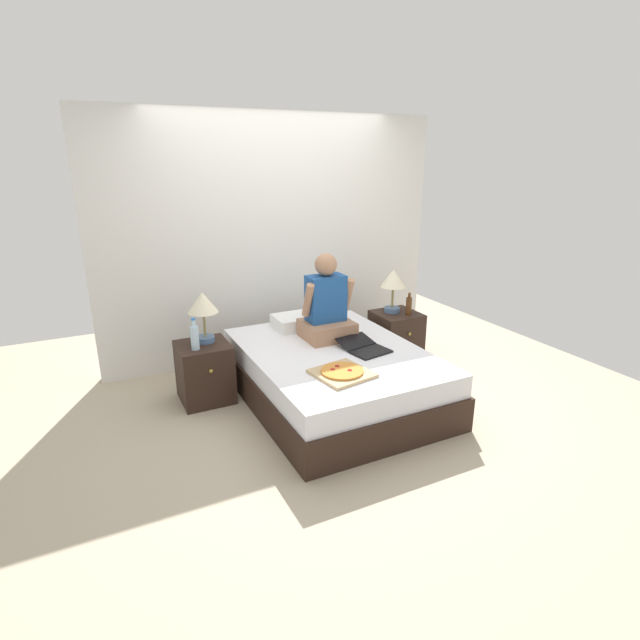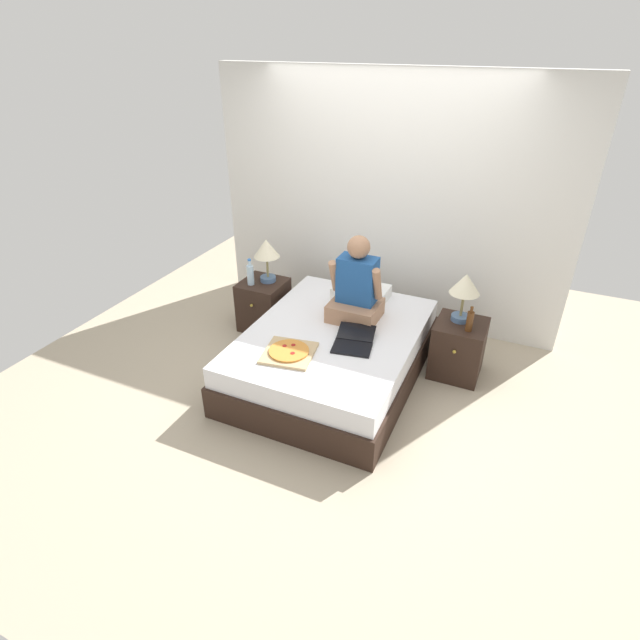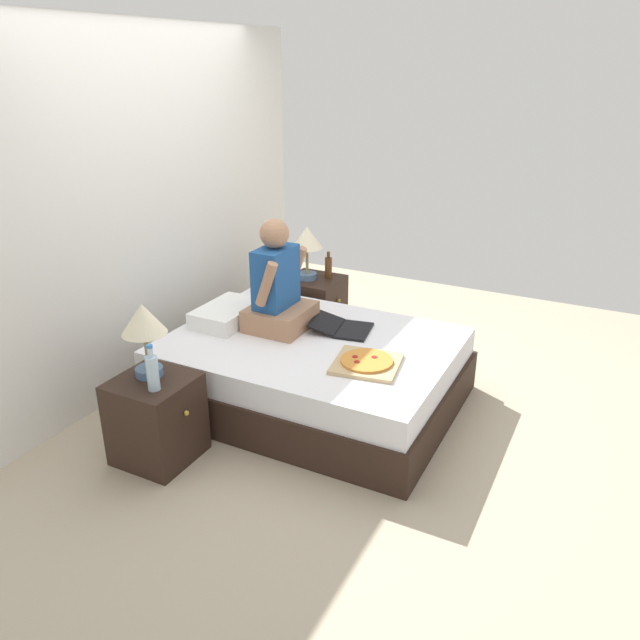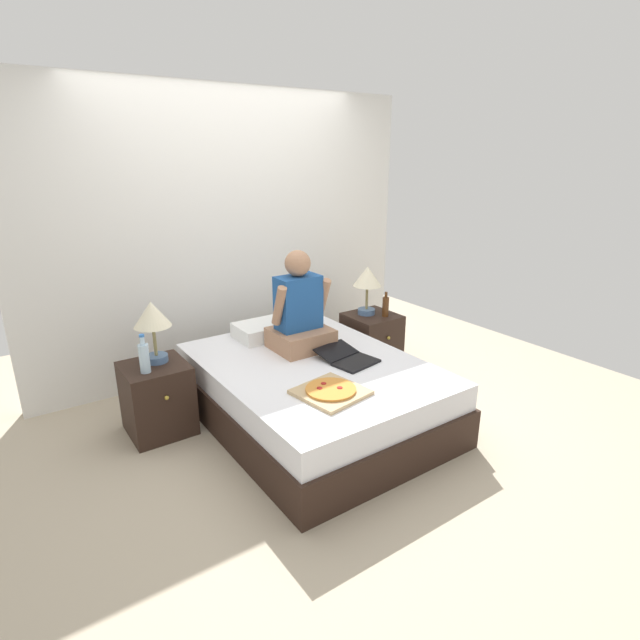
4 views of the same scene
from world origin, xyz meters
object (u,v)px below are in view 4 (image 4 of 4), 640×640
beer_bottle (491,309)px  person_seated (340,290)px  lamp_on_right_nightstand (479,273)px  lamp_on_left_nightstand (195,261)px  laptop (359,346)px  nightstand_left (195,330)px  nightstand_right (475,347)px  bed (323,371)px  water_bottle (177,291)px  pizza_box (268,373)px

beer_bottle → person_seated: (-1.14, -0.12, 0.14)m
lamp_on_right_nightstand → lamp_on_left_nightstand: bearing=180.0°
lamp_on_left_nightstand → laptop: (1.39, -0.65, -0.35)m
nightstand_left → nightstand_right: bearing=0.0°
lamp_on_left_nightstand → bed: bearing=-26.5°
nightstand_right → lamp_on_right_nightstand: 0.60m
lamp_on_left_nightstand → nightstand_right: size_ratio=0.82×
lamp_on_right_nightstand → person_seated: size_ratio=0.58×
nightstand_left → lamp_on_right_nightstand: (2.28, 0.05, 0.60)m
nightstand_left → person_seated: size_ratio=0.70×
beer_bottle → nightstand_right: bearing=125.0°
lamp_on_left_nightstand → person_seated: 1.24m
lamp_on_right_nightstand → laptop: bearing=-142.6°
nightstand_right → laptop: (-0.88, -0.60, 0.24)m
water_bottle → nightstand_right: (2.39, 0.09, -0.38)m
lamp_on_left_nightstand → pizza_box: lamp_on_left_nightstand is taller
lamp_on_left_nightstand → lamp_on_right_nightstand: 2.24m
nightstand_right → person_seated: (-1.07, -0.22, 0.51)m
laptop → beer_bottle: bearing=27.7°
nightstand_left → water_bottle: 0.40m
beer_bottle → person_seated: bearing=-173.9°
lamp_on_left_nightstand → nightstand_right: (2.27, -0.05, -0.60)m
bed → nightstand_left: size_ratio=3.86×
person_seated → pizza_box: bearing=-113.7°
lamp_on_right_nightstand → beer_bottle: 0.29m
bed → beer_bottle: size_ratio=9.17×
nightstand_right → beer_bottle: beer_bottle is taller
nightstand_left → lamp_on_right_nightstand: size_ratio=1.21×
lamp_on_right_nightstand → water_bottle: bearing=-176.6°
bed → nightstand_left: nightstand_left is taller
beer_bottle → person_seated: person_seated is taller
nightstand_left → water_bottle: bearing=-131.7°
pizza_box → laptop: bearing=40.3°
lamp_on_right_nightstand → beer_bottle: size_ratio=1.96×
lamp_on_right_nightstand → beer_bottle: lamp_on_right_nightstand is taller
nightstand_left → lamp_on_left_nightstand: 0.60m
lamp_on_right_nightstand → laptop: 1.13m
lamp_on_left_nightstand → nightstand_right: bearing=-1.3°
nightstand_left → beer_bottle: size_ratio=2.37×
nightstand_right → lamp_on_right_nightstand: (-0.03, 0.05, 0.60)m
water_bottle → person_seated: size_ratio=0.35×
nightstand_left → nightstand_right: 2.31m
lamp_on_left_nightstand → water_bottle: bearing=-130.6°
lamp_on_right_nightstand → nightstand_right: bearing=-59.1°
nightstand_left → lamp_on_left_nightstand: size_ratio=1.21×
person_seated → pizza_box: 0.97m
nightstand_left → nightstand_right: (2.31, 0.00, 0.00)m
water_bottle → lamp_on_right_nightstand: bearing=3.4°
bed → water_bottle: bearing=161.4°
water_bottle → person_seated: person_seated is taller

